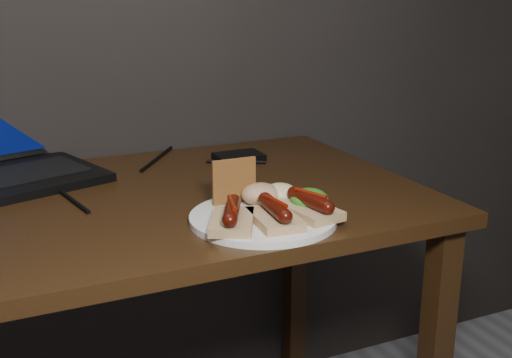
{
  "coord_description": "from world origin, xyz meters",
  "views": [
    {
      "loc": [
        -0.15,
        0.2,
        1.15
      ],
      "look_at": [
        0.3,
        1.19,
        0.82
      ],
      "focal_mm": 45.0,
      "sensor_mm": 36.0,
      "label": 1
    }
  ],
  "objects": [
    {
      "name": "desk",
      "position": [
        0.0,
        1.38,
        0.66
      ],
      "size": [
        1.4,
        0.7,
        0.75
      ],
      "color": "#361F0D",
      "rests_on": "ground"
    },
    {
      "name": "hard_drive",
      "position": [
        0.43,
        1.56,
        0.76
      ],
      "size": [
        0.11,
        0.08,
        0.02
      ],
      "primitive_type": "cube",
      "rotation": [
        0.0,
        0.0,
        0.01
      ],
      "color": "black",
      "rests_on": "desk"
    },
    {
      "name": "desk_cables",
      "position": [
        0.02,
        1.52,
        0.75
      ],
      "size": [
        1.02,
        0.41,
        0.01
      ],
      "color": "black",
      "rests_on": "desk"
    },
    {
      "name": "plate",
      "position": [
        0.3,
        1.16,
        0.76
      ],
      "size": [
        0.33,
        0.33,
        0.01
      ],
      "primitive_type": "cylinder",
      "rotation": [
        0.0,
        0.0,
        0.29
      ],
      "color": "white",
      "rests_on": "desk"
    },
    {
      "name": "bread_sausage_left",
      "position": [
        0.23,
        1.13,
        0.78
      ],
      "size": [
        0.11,
        0.13,
        0.04
      ],
      "color": "tan",
      "rests_on": "plate"
    },
    {
      "name": "bread_sausage_center",
      "position": [
        0.3,
        1.12,
        0.78
      ],
      "size": [
        0.08,
        0.12,
        0.04
      ],
      "color": "tan",
      "rests_on": "plate"
    },
    {
      "name": "bread_sausage_right",
      "position": [
        0.38,
        1.13,
        0.78
      ],
      "size": [
        0.09,
        0.12,
        0.04
      ],
      "color": "tan",
      "rests_on": "plate"
    },
    {
      "name": "crispbread",
      "position": [
        0.28,
        1.24,
        0.8
      ],
      "size": [
        0.08,
        0.01,
        0.08
      ],
      "primitive_type": "cube",
      "color": "#A3632C",
      "rests_on": "plate"
    },
    {
      "name": "salad_greens",
      "position": [
        0.39,
        1.15,
        0.78
      ],
      "size": [
        0.07,
        0.07,
        0.04
      ],
      "primitive_type": "ellipsoid",
      "color": "#1E5911",
      "rests_on": "plate"
    },
    {
      "name": "salsa_mound",
      "position": [
        0.32,
        1.22,
        0.78
      ],
      "size": [
        0.07,
        0.07,
        0.04
      ],
      "primitive_type": "ellipsoid",
      "color": "maroon",
      "rests_on": "plate"
    },
    {
      "name": "coleslaw_mound",
      "position": [
        0.36,
        1.21,
        0.78
      ],
      "size": [
        0.06,
        0.06,
        0.04
      ],
      "primitive_type": "ellipsoid",
      "color": "silver",
      "rests_on": "plate"
    }
  ]
}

